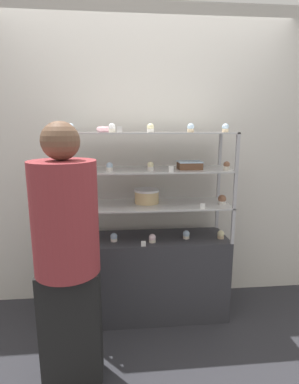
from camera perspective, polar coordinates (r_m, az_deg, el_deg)
The scene contains 30 objects.
ground_plane at distance 2.83m, azimuth 0.00°, elevation -21.98°, with size 20.00×20.00×0.00m, color #2D2D33.
back_wall at distance 2.71m, azimuth -0.70°, elevation 6.05°, with size 8.00×0.05×2.60m.
display_base at distance 2.65m, azimuth 0.00°, elevation -15.72°, with size 1.29×0.41×0.70m.
display_riser_lower at distance 2.43m, azimuth 0.00°, elevation -2.74°, with size 1.29×0.41×0.29m.
display_riser_middle at distance 2.37m, azimuth 0.00°, elevation 3.95°, with size 1.29×0.41×0.29m.
display_riser_upper at distance 2.35m, azimuth 0.00°, elevation 10.87°, with size 1.29×0.41×0.29m.
layer_cake_centerpiece at distance 2.45m, azimuth -0.53°, elevation -0.76°, with size 0.20×0.20×0.11m.
sheet_cake_frosted at distance 2.39m, azimuth 7.64°, elevation 5.11°, with size 0.18×0.15×0.06m.
cupcake_0 at distance 2.45m, azimuth -13.60°, elevation -8.67°, with size 0.06×0.06×0.07m.
cupcake_1 at distance 2.44m, azimuth -6.80°, elevation -8.58°, with size 0.06×0.06×0.07m.
cupcake_2 at distance 2.40m, azimuth 0.54°, elevation -8.82°, with size 0.06×0.06×0.07m.
cupcake_3 at distance 2.50m, azimuth 7.00°, elevation -8.07°, with size 0.06×0.06×0.07m.
cupcake_4 at distance 2.55m, azimuth 13.43°, elevation -7.89°, with size 0.06×0.06×0.07m.
price_tag_0 at distance 2.32m, azimuth -1.16°, elevation -9.82°, with size 0.04×0.00×0.04m.
cupcake_5 at distance 2.35m, azimuth -13.94°, elevation -2.29°, with size 0.07×0.07×0.07m.
cupcake_6 at distance 2.50m, azimuth 13.65°, elevation -1.41°, with size 0.07×0.07×0.07m.
price_tag_1 at distance 2.31m, azimuth 10.10°, elevation -2.67°, with size 0.04×0.00×0.04m.
cupcake_7 at distance 2.31m, azimuth -14.87°, elevation 4.63°, with size 0.05×0.05×0.07m.
cupcake_8 at distance 2.26m, azimuth -7.62°, elevation 4.77°, with size 0.05×0.05×0.07m.
cupcake_9 at distance 2.28m, azimuth 0.25°, elevation 4.94°, with size 0.05×0.05×0.07m.
cupcake_10 at distance 2.38m, azimuth 14.47°, elevation 4.86°, with size 0.05×0.05×0.07m.
price_tag_2 at distance 2.20m, azimuth 4.13°, elevation 4.36°, with size 0.04×0.00×0.04m.
cupcake_11 at distance 2.30m, azimuth -14.81°, elevation 11.71°, with size 0.05×0.05×0.07m.
cupcake_12 at distance 2.24m, azimuth -7.16°, elevation 12.01°, with size 0.05×0.05×0.07m.
cupcake_13 at distance 2.27m, azimuth 0.15°, elevation 12.10°, with size 0.05×0.05×0.07m.
cupcake_14 at distance 2.31m, azimuth 7.84°, elevation 11.99°, with size 0.05×0.05×0.07m.
cupcake_15 at distance 2.42m, azimuth 14.26°, elevation 11.73°, with size 0.05×0.05×0.07m.
price_tag_3 at distance 2.15m, azimuth -5.73°, elevation 11.80°, with size 0.04×0.00×0.04m.
donut_glazed at distance 2.39m, azimuth -8.33°, elevation 11.73°, with size 0.14×0.14×0.04m.
customer_figure at distance 1.85m, azimuth -15.40°, elevation -11.12°, with size 0.38×0.38×1.62m.
Camera 1 is at (-0.22, -2.34, 1.58)m, focal length 28.00 mm.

